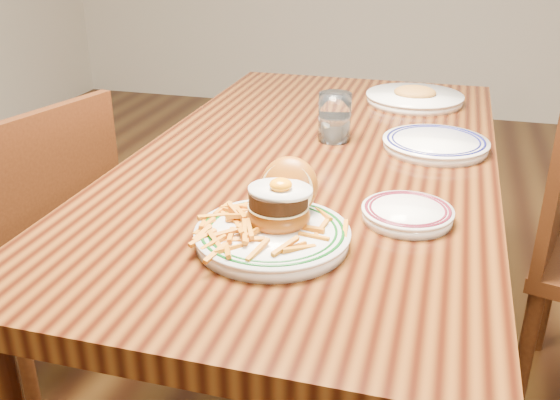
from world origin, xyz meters
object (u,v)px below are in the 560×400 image
(main_plate, at_px, (275,221))
(chair_left, at_px, (38,249))
(side_plate, at_px, (407,213))
(table, at_px, (314,187))

(main_plate, bearing_deg, chair_left, 160.99)
(side_plate, bearing_deg, table, 109.73)
(main_plate, height_order, side_plate, main_plate)
(main_plate, xyz_separation_m, side_plate, (0.22, 0.14, -0.02))
(table, relative_size, chair_left, 1.85)
(chair_left, relative_size, side_plate, 5.01)
(main_plate, distance_m, side_plate, 0.26)
(chair_left, bearing_deg, table, 25.95)
(table, relative_size, main_plate, 5.65)
(table, height_order, main_plate, main_plate)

